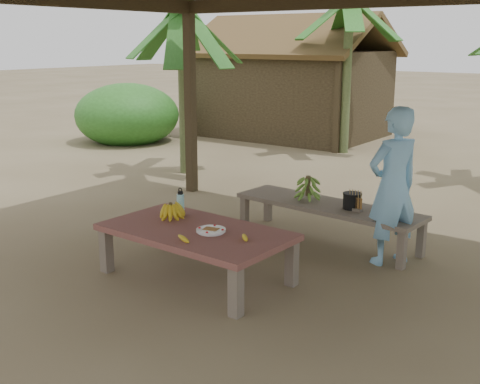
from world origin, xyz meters
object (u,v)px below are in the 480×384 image
Objects in this scene: water_flask at (181,203)px; cooking_pot at (352,201)px; work_table at (196,235)px; ripe_banana_bunch at (171,209)px; plate at (211,231)px; bench at (327,209)px; woman at (393,187)px.

water_flask is 1.44× the size of cooking_pot.
work_table is 0.49m from ripe_banana_bunch.
water_flask is (-0.62, 0.28, 0.10)m from plate.
ripe_banana_bunch is at bearing -116.68° from bench.
work_table is at bearing -101.77° from bench.
work_table is 1.87m from cooking_pot.
bench is at bearing -74.95° from woman.
work_table is 2.04m from woman.
woman reaches higher than bench.
cooking_pot is (1.25, 1.40, -0.08)m from water_flask.
woman reaches higher than cooking_pot.
water_flask is at bearing -26.55° from woman.
water_flask is (0.01, 0.14, 0.03)m from ripe_banana_bunch.
water_flask reaches higher than cooking_pot.
plate is at bearing 2.35° from work_table.
bench is 0.34m from cooking_pot.
bench is 1.74m from plate.
cooking_pot is 0.62m from woman.
work_table is 0.55m from water_flask.
woman reaches higher than water_flask.
woman is (1.79, 1.35, 0.22)m from ripe_banana_bunch.
woman is at bearing 52.39° from plate.
ripe_banana_bunch is 0.17× the size of woman.
woman is at bearing -9.17° from bench.
woman is at bearing 37.17° from ripe_banana_bunch.
water_flask is at bearing 149.39° from work_table.
cooking_pot is 0.12× the size of woman.
work_table is 6.50× the size of ripe_banana_bunch.
bench is at bearing 58.57° from ripe_banana_bunch.
cooking_pot is at bearing -80.53° from woman.
woman is at bearing 34.48° from water_flask.
bench is (0.51, 1.71, -0.04)m from work_table.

